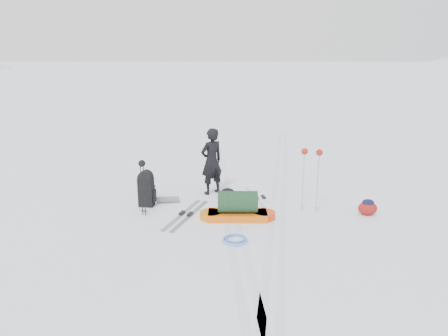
{
  "coord_description": "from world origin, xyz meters",
  "views": [
    {
      "loc": [
        -0.08,
        -9.28,
        3.52
      ],
      "look_at": [
        -0.11,
        -0.04,
        0.95
      ],
      "focal_mm": 35.0,
      "sensor_mm": 36.0,
      "label": 1
    }
  ],
  "objects_px": {
    "skier": "(212,161)",
    "ski_poles_black": "(142,170)",
    "pulk_sled": "(238,208)",
    "expedition_rucksack": "(149,189)"
  },
  "relations": [
    {
      "from": "pulk_sled",
      "to": "expedition_rucksack",
      "type": "bearing_deg",
      "value": 158.31
    },
    {
      "from": "expedition_rucksack",
      "to": "ski_poles_black",
      "type": "xyz_separation_m",
      "value": [
        -0.02,
        -0.59,
        0.62
      ]
    },
    {
      "from": "skier",
      "to": "pulk_sled",
      "type": "distance_m",
      "value": 1.87
    },
    {
      "from": "ski_poles_black",
      "to": "pulk_sled",
      "type": "bearing_deg",
      "value": -30.66
    },
    {
      "from": "skier",
      "to": "ski_poles_black",
      "type": "bearing_deg",
      "value": 9.88
    },
    {
      "from": "expedition_rucksack",
      "to": "ski_poles_black",
      "type": "height_order",
      "value": "ski_poles_black"
    },
    {
      "from": "skier",
      "to": "ski_poles_black",
      "type": "relative_size",
      "value": 1.33
    },
    {
      "from": "pulk_sled",
      "to": "ski_poles_black",
      "type": "relative_size",
      "value": 1.29
    },
    {
      "from": "skier",
      "to": "ski_poles_black",
      "type": "distance_m",
      "value": 2.05
    },
    {
      "from": "expedition_rucksack",
      "to": "pulk_sled",
      "type": "bearing_deg",
      "value": -14.36
    }
  ]
}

